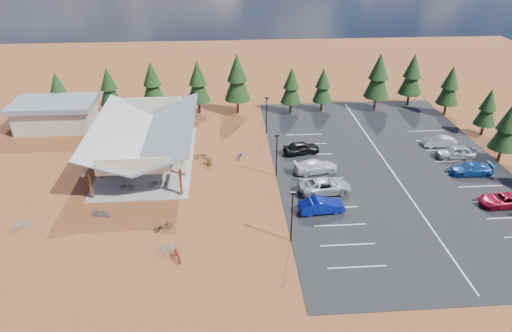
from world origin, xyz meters
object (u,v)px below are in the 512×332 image
at_px(bike_1, 121,171).
at_px(bike_14, 240,155).
at_px(bike_5, 165,165).
at_px(trash_bin_0, 210,161).
at_px(bike_6, 164,146).
at_px(lamp_post_0, 292,213).
at_px(bike_7, 164,136).
at_px(car_3, 316,166).
at_px(car_1, 322,206).
at_px(lamp_post_2, 267,113).
at_px(bike_9, 20,225).
at_px(bike_4, 157,183).
at_px(lamp_post_1, 277,152).
at_px(bike_10, 101,213).
at_px(bike_3, 137,142).
at_px(car_2, 325,186).
at_px(car_6, 503,200).
at_px(car_4, 302,148).
at_px(bike_11, 177,254).
at_px(bike_0, 127,186).
at_px(bike_12, 163,226).
at_px(bike_13, 168,247).
at_px(bike_pavilion, 145,131).
at_px(car_7, 471,169).
at_px(car_8, 456,152).
at_px(bike_2, 129,145).
at_px(trash_bin_1, 210,162).
at_px(car_9, 439,142).
at_px(outbuilding, 56,114).

bearing_deg(bike_1, bike_14, -58.90).
bearing_deg(bike_5, trash_bin_0, -94.86).
bearing_deg(bike_6, lamp_post_0, -135.44).
bearing_deg(bike_7, car_3, -105.13).
bearing_deg(car_1, lamp_post_2, 4.66).
relative_size(bike_7, bike_9, 1.00).
xyz_separation_m(trash_bin_0, bike_4, (-5.58, -5.03, 0.15)).
height_order(lamp_post_1, bike_1, lamp_post_1).
relative_size(lamp_post_1, bike_10, 2.80).
relative_size(bike_3, bike_7, 0.92).
bearing_deg(car_2, car_6, -110.65).
bearing_deg(lamp_post_2, car_4, -60.36).
relative_size(bike_11, bike_14, 1.13).
bearing_deg(bike_0, bike_12, -139.74).
relative_size(bike_14, car_3, 0.32).
distance_m(bike_11, bike_13, 1.36).
bearing_deg(bike_pavilion, car_1, -34.19).
relative_size(bike_9, bike_10, 0.88).
distance_m(car_1, car_7, 19.57).
height_order(car_2, car_8, car_8).
distance_m(bike_pavilion, car_8, 37.41).
bearing_deg(bike_2, car_6, -93.43).
relative_size(lamp_post_1, bike_11, 2.84).
bearing_deg(bike_14, bike_0, -138.14).
xyz_separation_m(trash_bin_0, trash_bin_1, (-0.01, -0.28, 0.00)).
height_order(bike_14, car_9, car_9).
height_order(bike_1, bike_9, bike_1).
bearing_deg(car_4, lamp_post_1, 134.13).
bearing_deg(bike_6, trash_bin_1, -118.85).
bearing_deg(bike_0, lamp_post_1, -74.02).
height_order(lamp_post_0, bike_5, lamp_post_0).
bearing_deg(car_2, bike_13, 111.49).
xyz_separation_m(bike_6, bike_7, (-0.35, 2.69, 0.04)).
bearing_deg(car_9, bike_6, -85.56).
xyz_separation_m(outbuilding, bike_10, (11.04, -22.96, -1.55)).
bearing_deg(trash_bin_1, bike_7, 129.47).
bearing_deg(bike_13, bike_4, 175.44).
bearing_deg(bike_9, bike_11, -135.58).
distance_m(bike_pavilion, lamp_post_2, 16.57).
bearing_deg(trash_bin_1, car_6, -20.15).
height_order(bike_3, car_8, car_8).
xyz_separation_m(bike_7, car_7, (35.84, -11.80, 0.15)).
height_order(bike_14, car_4, car_4).
bearing_deg(bike_12, bike_3, -10.97).
bearing_deg(bike_10, lamp_post_0, 87.32).
bearing_deg(car_7, bike_0, -86.59).
bearing_deg(bike_0, car_3, -74.16).
xyz_separation_m(bike_3, car_7, (39.11, -10.52, 0.19)).
height_order(bike_6, car_3, car_3).
xyz_separation_m(bike_0, bike_9, (-8.69, -6.40, -0.03)).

